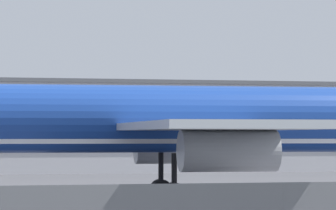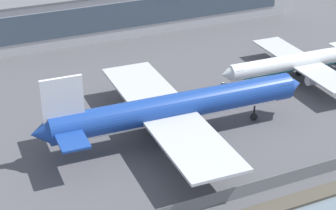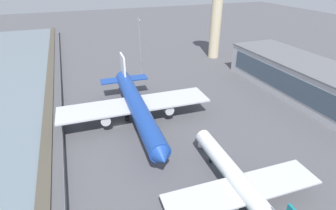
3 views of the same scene
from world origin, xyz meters
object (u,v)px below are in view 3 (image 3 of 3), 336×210
object	(u,v)px
passenger_jet_white_teal	(240,184)
apron_light_mast_apron_west	(140,46)
cargo_jet_blue	(136,105)
baggage_tug	(204,145)
control_tower	(217,10)

from	to	relation	value
passenger_jet_white_teal	apron_light_mast_apron_west	size ratio (longest dim) A/B	1.53
cargo_jet_blue	passenger_jet_white_teal	size ratio (longest dim) A/B	1.41
baggage_tug	control_tower	world-z (taller)	control_tower
passenger_jet_white_teal	apron_light_mast_apron_west	xyz separation A→B (m)	(-73.12, -0.22, 9.45)
cargo_jet_blue	apron_light_mast_apron_west	xyz separation A→B (m)	(-36.24, 11.51, 7.73)
control_tower	apron_light_mast_apron_west	bearing A→B (deg)	-71.47
cargo_jet_blue	control_tower	world-z (taller)	control_tower
baggage_tug	control_tower	size ratio (longest dim) A/B	0.08
passenger_jet_white_teal	control_tower	size ratio (longest dim) A/B	0.90
baggage_tug	apron_light_mast_apron_west	xyz separation A→B (m)	(-54.90, -1.98, 13.02)
baggage_tug	apron_light_mast_apron_west	size ratio (longest dim) A/B	0.14
control_tower	cargo_jet_blue	bearing A→B (deg)	-47.36
cargo_jet_blue	control_tower	xyz separation A→B (m)	(-50.92, 55.29, 18.03)
apron_light_mast_apron_west	cargo_jet_blue	bearing A→B (deg)	-17.62
cargo_jet_blue	control_tower	distance (m)	77.30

